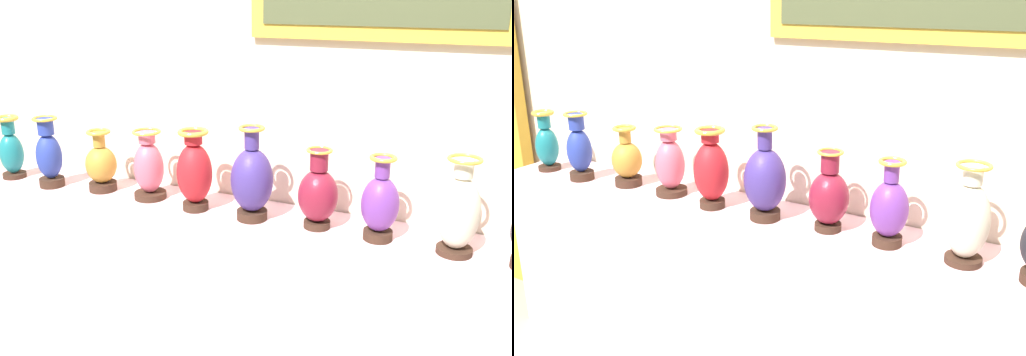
{
  "view_description": "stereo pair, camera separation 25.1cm",
  "coord_description": "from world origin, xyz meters",
  "views": [
    {
      "loc": [
        0.98,
        -2.17,
        1.95
      ],
      "look_at": [
        0.0,
        0.0,
        1.15
      ],
      "focal_mm": 39.35,
      "sensor_mm": 36.0,
      "label": 1
    },
    {
      "loc": [
        1.2,
        -2.06,
        1.95
      ],
      "look_at": [
        0.0,
        0.0,
        1.15
      ],
      "focal_mm": 39.35,
      "sensor_mm": 36.0,
      "label": 2
    }
  ],
  "objects": [
    {
      "name": "vase_ochre",
      "position": [
        -0.86,
        -0.01,
        1.1
      ],
      "size": [
        0.16,
        0.16,
        0.32
      ],
      "color": "#382319",
      "rests_on": "display_shelf"
    },
    {
      "name": "display_shelf",
      "position": [
        0.0,
        0.0,
        0.48
      ],
      "size": [
        3.25,
        0.39,
        0.97
      ],
      "primitive_type": "cube",
      "color": "beige",
      "rests_on": "ground_plane"
    },
    {
      "name": "vase_teal",
      "position": [
        -1.44,
        -0.04,
        1.12
      ],
      "size": [
        0.13,
        0.13,
        0.34
      ],
      "color": "#382319",
      "rests_on": "display_shelf"
    },
    {
      "name": "vase_cobalt",
      "position": [
        -1.15,
        -0.07,
        1.13
      ],
      "size": [
        0.13,
        0.13,
        0.37
      ],
      "color": "#382319",
      "rests_on": "display_shelf"
    },
    {
      "name": "back_wall",
      "position": [
        0.01,
        0.26,
        1.49
      ],
      "size": [
        5.38,
        0.14,
        2.96
      ],
      "color": "beige",
      "rests_on": "ground_plane"
    },
    {
      "name": "vase_rose",
      "position": [
        -0.57,
        -0.01,
        1.12
      ],
      "size": [
        0.16,
        0.16,
        0.34
      ],
      "color": "#382319",
      "rests_on": "display_shelf"
    },
    {
      "name": "vase_crimson",
      "position": [
        -0.29,
        -0.05,
        1.15
      ],
      "size": [
        0.16,
        0.16,
        0.38
      ],
      "color": "#382319",
      "rests_on": "display_shelf"
    },
    {
      "name": "vase_violet",
      "position": [
        0.57,
        -0.03,
        1.12
      ],
      "size": [
        0.15,
        0.15,
        0.36
      ],
      "color": "#382319",
      "rests_on": "display_shelf"
    },
    {
      "name": "vase_ivory",
      "position": [
        0.87,
        -0.04,
        1.14
      ],
      "size": [
        0.16,
        0.16,
        0.39
      ],
      "color": "#382319",
      "rests_on": "display_shelf"
    },
    {
      "name": "vase_indigo",
      "position": [
        -0.0,
        -0.04,
        1.15
      ],
      "size": [
        0.19,
        0.19,
        0.43
      ],
      "color": "#382319",
      "rests_on": "display_shelf"
    },
    {
      "name": "vase_burgundy",
      "position": [
        0.3,
        -0.01,
        1.12
      ],
      "size": [
        0.17,
        0.17,
        0.35
      ],
      "color": "#382319",
      "rests_on": "display_shelf"
    }
  ]
}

